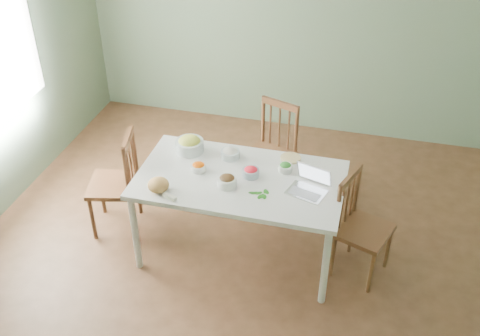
% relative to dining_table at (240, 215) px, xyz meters
% --- Properties ---
extents(floor, '(5.00, 5.00, 0.00)m').
position_rel_dining_table_xyz_m(floor, '(0.04, -0.09, -0.41)').
color(floor, '#442A18').
rests_on(floor, ground).
extents(wall_back, '(5.00, 0.00, 2.70)m').
position_rel_dining_table_xyz_m(wall_back, '(0.04, 2.41, 0.94)').
color(wall_back, '#5F7757').
rests_on(wall_back, ground).
extents(dining_table, '(1.77, 0.99, 0.83)m').
position_rel_dining_table_xyz_m(dining_table, '(0.00, 0.00, 0.00)').
color(dining_table, white).
rests_on(dining_table, floor).
extents(chair_far, '(0.57, 0.56, 1.03)m').
position_rel_dining_table_xyz_m(chair_far, '(0.07, 0.89, 0.10)').
color(chair_far, '#55321C').
rests_on(chair_far, floor).
extents(chair_left, '(0.53, 0.54, 1.03)m').
position_rel_dining_table_xyz_m(chair_left, '(-1.25, 0.04, 0.10)').
color(chair_left, '#55321C').
rests_on(chair_left, floor).
extents(chair_right, '(0.54, 0.55, 0.98)m').
position_rel_dining_table_xyz_m(chair_right, '(1.09, 0.00, 0.08)').
color(chair_right, '#55321C').
rests_on(chair_right, floor).
extents(bread_boule, '(0.22, 0.22, 0.12)m').
position_rel_dining_table_xyz_m(bread_boule, '(-0.60, -0.35, 0.47)').
color(bread_boule, tan).
rests_on(bread_boule, dining_table).
extents(butter_stick, '(0.13, 0.08, 0.03)m').
position_rel_dining_table_xyz_m(butter_stick, '(-0.48, -0.43, 0.43)').
color(butter_stick, white).
rests_on(butter_stick, dining_table).
extents(bowl_squash, '(0.28, 0.28, 0.15)m').
position_rel_dining_table_xyz_m(bowl_squash, '(-0.55, 0.29, 0.49)').
color(bowl_squash, '#C5CC4C').
rests_on(bowl_squash, dining_table).
extents(bowl_carrot, '(0.17, 0.17, 0.07)m').
position_rel_dining_table_xyz_m(bowl_carrot, '(-0.38, 0.02, 0.45)').
color(bowl_carrot, orange).
rests_on(bowl_carrot, dining_table).
extents(bowl_onion, '(0.22, 0.22, 0.09)m').
position_rel_dining_table_xyz_m(bowl_onion, '(-0.16, 0.28, 0.46)').
color(bowl_onion, beige).
rests_on(bowl_onion, dining_table).
extents(bowl_mushroom, '(0.20, 0.20, 0.10)m').
position_rel_dining_table_xyz_m(bowl_mushroom, '(-0.07, -0.15, 0.47)').
color(bowl_mushroom, black).
rests_on(bowl_mushroom, dining_table).
extents(bowl_redpep, '(0.19, 0.19, 0.09)m').
position_rel_dining_table_xyz_m(bowl_redpep, '(0.08, 0.05, 0.46)').
color(bowl_redpep, red).
rests_on(bowl_redpep, dining_table).
extents(bowl_broccoli, '(0.14, 0.14, 0.08)m').
position_rel_dining_table_xyz_m(bowl_broccoli, '(0.35, 0.20, 0.45)').
color(bowl_broccoli, '#0B530F').
rests_on(bowl_broccoli, dining_table).
extents(flatbread, '(0.20, 0.20, 0.02)m').
position_rel_dining_table_xyz_m(flatbread, '(0.37, 0.40, 0.42)').
color(flatbread, beige).
rests_on(flatbread, dining_table).
extents(basil_bunch, '(0.19, 0.19, 0.02)m').
position_rel_dining_table_xyz_m(basil_bunch, '(0.21, -0.18, 0.42)').
color(basil_bunch, '#2C5E1C').
rests_on(basil_bunch, dining_table).
extents(laptop, '(0.37, 0.35, 0.20)m').
position_rel_dining_table_xyz_m(laptop, '(0.58, -0.07, 0.52)').
color(laptop, silver).
rests_on(laptop, dining_table).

